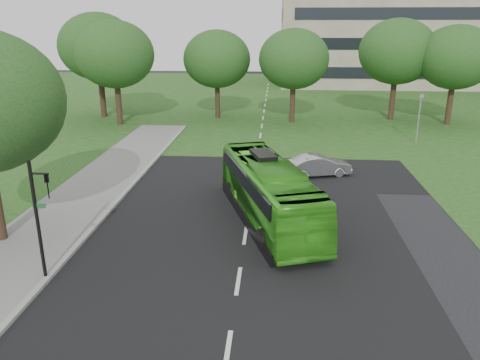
% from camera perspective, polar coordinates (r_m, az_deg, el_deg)
% --- Properties ---
extents(ground, '(160.00, 160.00, 0.00)m').
position_cam_1_polar(ground, '(19.52, 0.27, -9.23)').
color(ground, black).
rests_on(ground, ground).
extents(street_surfaces, '(120.00, 120.00, 0.15)m').
position_cam_1_polar(street_surfaces, '(41.03, 2.00, 5.70)').
color(street_surfaces, black).
rests_on(street_surfaces, ground).
extents(office_building, '(40.10, 20.10, 25.00)m').
position_cam_1_polar(office_building, '(81.95, 20.22, 19.78)').
color(office_building, gray).
rests_on(office_building, ground).
extents(tree_park_a, '(7.17, 7.17, 9.53)m').
position_cam_1_polar(tree_park_a, '(45.56, -15.03, 14.56)').
color(tree_park_a, black).
rests_on(tree_park_a, ground).
extents(tree_park_b, '(6.59, 6.59, 8.64)m').
position_cam_1_polar(tree_park_b, '(47.46, -2.84, 14.50)').
color(tree_park_b, black).
rests_on(tree_park_b, ground).
extents(tree_park_c, '(6.62, 6.62, 8.80)m').
position_cam_1_polar(tree_park_c, '(45.68, 6.59, 14.43)').
color(tree_park_c, black).
rests_on(tree_park_c, ground).
extents(tree_park_d, '(7.34, 7.34, 9.70)m').
position_cam_1_polar(tree_park_d, '(49.03, 18.62, 14.59)').
color(tree_park_d, black).
rests_on(tree_park_d, ground).
extents(tree_park_e, '(6.85, 6.85, 9.13)m').
position_cam_1_polar(tree_park_e, '(48.35, 24.86, 13.40)').
color(tree_park_e, black).
rests_on(tree_park_e, ground).
extents(tree_park_f, '(7.69, 7.69, 10.27)m').
position_cam_1_polar(tree_park_f, '(50.07, -16.94, 15.29)').
color(tree_park_f, black).
rests_on(tree_park_f, ground).
extents(bus, '(5.52, 10.66, 2.90)m').
position_cam_1_polar(bus, '(22.48, 3.52, -1.39)').
color(bus, green).
rests_on(bus, ground).
extents(sedan, '(4.27, 2.48, 1.33)m').
position_cam_1_polar(sedan, '(29.74, 9.53, 1.77)').
color(sedan, '#ACABB0').
rests_on(sedan, ground).
extents(traffic_light, '(0.75, 0.22, 4.62)m').
position_cam_1_polar(traffic_light, '(18.13, -23.20, -3.62)').
color(traffic_light, black).
rests_on(traffic_light, ground).
extents(camera_pole, '(0.34, 0.30, 3.96)m').
position_cam_1_polar(camera_pole, '(39.45, 21.03, 7.72)').
color(camera_pole, gray).
rests_on(camera_pole, ground).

